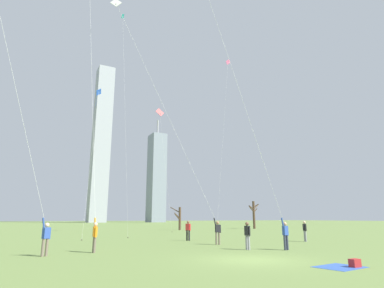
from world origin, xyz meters
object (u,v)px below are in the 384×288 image
kite_flyer_foreground_left_orange (268,182)px  distant_kite_high_overhead_pink (227,84)px  bystander_strolling_midfield (188,230)px  distant_kite_low_near_trees_red (161,120)px  distant_kite_drifting_left_blue (97,103)px  distant_kite_drifting_right_teal (123,42)px  bystander_far_off_by_trees (247,234)px  kite_flyer_foreground_right_yellow (94,181)px  bare_tree_center (179,218)px  picnic_spot (348,265)px  kite_flyer_midfield_center_white (205,203)px  bystander_watching_nearby (305,230)px  kite_flyer_midfield_right_purple (27,146)px  bare_tree_right_of_center (254,214)px

kite_flyer_foreground_left_orange → distant_kite_high_overhead_pink: distant_kite_high_overhead_pink is taller
kite_flyer_foreground_left_orange → bystander_strolling_midfield: (-0.60, 9.79, -3.09)m
distant_kite_high_overhead_pink → distant_kite_low_near_trees_red: bearing=121.4°
distant_kite_drifting_left_blue → distant_kite_drifting_right_teal: (3.01, 2.15, 9.39)m
bystander_far_off_by_trees → kite_flyer_foreground_right_yellow: bearing=157.3°
bystander_strolling_midfield → bare_tree_center: bare_tree_center is taller
bystander_far_off_by_trees → picnic_spot: bearing=-95.4°
kite_flyer_midfield_center_white → bystander_watching_nearby: (8.79, -0.80, -2.04)m
kite_flyer_foreground_left_orange → picnic_spot: kite_flyer_foreground_left_orange is taller
kite_flyer_foreground_right_yellow → kite_flyer_midfield_right_purple: bearing=-148.7°
distant_kite_high_overhead_pink → bare_tree_right_of_center: 26.97m
distant_kite_low_near_trees_red → distant_kite_drifting_left_blue: bearing=-149.5°
bare_tree_right_of_center → bystander_watching_nearby: bearing=-120.4°
bystander_far_off_by_trees → bare_tree_right_of_center: bare_tree_right_of_center is taller
distant_kite_drifting_left_blue → picnic_spot: (5.58, -25.30, -14.11)m
bystander_far_off_by_trees → picnic_spot: bystander_far_off_by_trees is taller
kite_flyer_foreground_right_yellow → bare_tree_center: size_ratio=6.18×
kite_flyer_midfield_right_purple → bystander_watching_nearby: bearing=5.9°
bystander_strolling_midfield → bystander_watching_nearby: 9.54m
kite_flyer_midfield_right_purple → picnic_spot: size_ratio=9.99×
bystander_far_off_by_trees → bystander_strolling_midfield: size_ratio=1.00×
kite_flyer_midfield_center_white → bystander_strolling_midfield: kite_flyer_midfield_center_white is taller
kite_flyer_midfield_right_purple → kite_flyer_foreground_right_yellow: bearing=31.3°
kite_flyer_midfield_right_purple → bystander_far_off_by_trees: 13.17m
kite_flyer_midfield_center_white → picnic_spot: size_ratio=9.42×
kite_flyer_foreground_right_yellow → picnic_spot: size_ratio=11.21×
kite_flyer_foreground_right_yellow → bystander_watching_nearby: 17.12m
bystander_far_off_by_trees → bare_tree_center: bearing=72.5°
bystander_far_off_by_trees → distant_kite_high_overhead_pink: size_ratio=0.07×
bystander_far_off_by_trees → picnic_spot: 7.41m
kite_flyer_midfield_center_white → kite_flyer_midfield_right_purple: size_ratio=0.94×
kite_flyer_foreground_left_orange → picnic_spot: size_ratio=8.61×
distant_kite_high_overhead_pink → kite_flyer_foreground_right_yellow: bearing=-146.8°
kite_flyer_midfield_center_white → bare_tree_right_of_center: kite_flyer_midfield_center_white is taller
bystander_watching_nearby → distant_kite_low_near_trees_red: distant_kite_low_near_trees_red is taller
kite_flyer_midfield_right_purple → kite_flyer_foreground_right_yellow: size_ratio=0.89×
kite_flyer_foreground_left_orange → bare_tree_right_of_center: kite_flyer_foreground_left_orange is taller
distant_kite_drifting_right_teal → distant_kite_high_overhead_pink: size_ratio=1.29×
kite_flyer_foreground_right_yellow → distant_kite_drifting_right_teal: distant_kite_drifting_right_teal is taller
bystander_watching_nearby → bare_tree_right_of_center: (15.93, 27.12, 1.73)m
distant_kite_drifting_right_teal → bare_tree_right_of_center: bearing=20.8°
bystander_watching_nearby → bystander_strolling_midfield: bearing=146.3°
bystander_watching_nearby → distant_kite_drifting_right_teal: distant_kite_drifting_right_teal is taller
kite_flyer_midfield_center_white → distant_kite_drifting_right_teal: 26.20m
kite_flyer_midfield_right_purple → distant_kite_low_near_trees_red: kite_flyer_midfield_right_purple is taller
bystander_far_off_by_trees → bare_tree_center: bare_tree_center is taller
kite_flyer_midfield_right_purple → bare_tree_right_of_center: bearing=38.7°
bystander_strolling_midfield → distant_kite_drifting_left_blue: size_ratio=0.10×
kite_flyer_midfield_right_purple → picnic_spot: (11.64, -8.63, -5.25)m
distant_kite_high_overhead_pink → bare_tree_center: 22.94m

